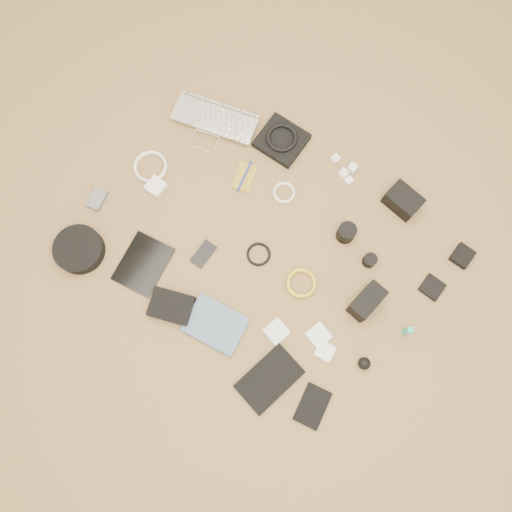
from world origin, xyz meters
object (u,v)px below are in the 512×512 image
Objects in this scene: laptop at (211,129)px; tablet at (143,264)px; paperback at (205,344)px; phone at (203,254)px; dslr_camera at (403,201)px; headphone_case at (79,249)px.

laptop reaches higher than tablet.
phone is at bearing 30.05° from paperback.
dslr_camera is at bearing -2.24° from laptop.
headphone_case is at bearing -113.02° from laptop.
dslr_camera is 1.26× the size of phone.
dslr_camera is 0.71× the size of headphone_case.
tablet is at bearing 66.35° from paperback.
laptop is at bearing 124.17° from phone.
phone is 0.50× the size of paperback.
tablet is at bearing -134.20° from phone.
dslr_camera reaches higher than tablet.
laptop is 0.63m from tablet.
phone is (0.30, -0.45, -0.01)m from laptop.
tablet is 1.14× the size of headphone_case.
paperback is at bearing -0.83° from headphone_case.
laptop is 2.63× the size of dslr_camera.
tablet is 2.03× the size of phone.
laptop reaches higher than paperback.
paperback is at bearing -24.39° from tablet.
phone is at bearing 36.42° from tablet.
tablet is 1.01× the size of paperback.
headphone_case is at bearing -165.43° from tablet.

